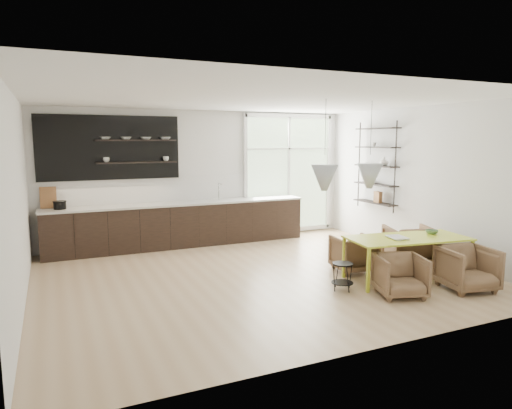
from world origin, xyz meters
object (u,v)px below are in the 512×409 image
Objects in this scene: armchair_front_right at (467,268)px; wire_stool at (343,273)px; armchair_front_left at (400,276)px; dining_table at (408,240)px; armchair_back_right at (409,246)px; armchair_back_left at (354,254)px.

armchair_front_right reaches higher than wire_stool.
dining_table is at bearing 60.77° from armchair_front_left.
dining_table reaches higher than wire_stool.
armchair_front_left is (-0.64, -0.57, -0.35)m from dining_table.
armchair_back_right reaches higher than armchair_front_left.
armchair_front_right is 1.76× the size of wire_stool.
armchair_back_left is 1.80m from armchair_front_right.
dining_table is 4.87× the size of wire_stool.
armchair_back_left is 0.86× the size of armchair_back_right.
armchair_back_left reaches higher than wire_stool.
armchair_back_left is at bearing 132.88° from armchair_front_right.
armchair_back_right is 1.20× the size of armchair_front_left.
wire_stool is at bearing 166.86° from armchair_front_right.
armchair_front_left is 0.83m from wire_stool.
armchair_back_right is (0.65, 0.65, -0.29)m from dining_table.
armchair_front_right is at bearing -24.12° from wire_stool.
armchair_front_right reaches higher than armchair_back_left.
armchair_back_right is 2.01m from wire_stool.
dining_table reaches higher than armchair_front_left.
dining_table is 0.97m from armchair_back_right.
wire_stool is (-1.72, 0.77, -0.07)m from armchair_front_right.
armchair_front_right is at bearing 130.24° from armchair_back_left.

